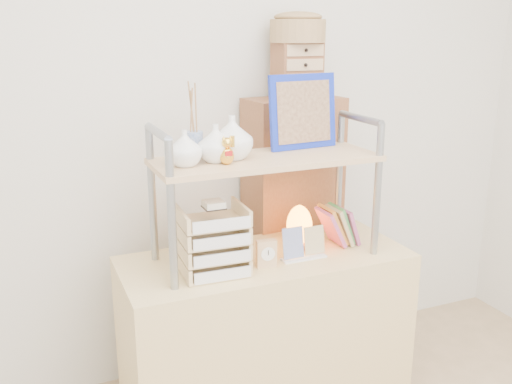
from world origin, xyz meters
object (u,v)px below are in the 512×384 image
cabinet (292,234)px  letter_tray (214,244)px  salt_lamp (299,226)px  desk (265,336)px

cabinet → letter_tray: (-0.56, -0.44, 0.19)m
letter_tray → salt_lamp: bearing=14.9°
cabinet → salt_lamp: 0.39m
desk → letter_tray: size_ratio=4.12×
letter_tray → cabinet: bearing=38.5°
cabinet → letter_tray: 0.74m
salt_lamp → cabinet: bearing=68.0°
letter_tray → salt_lamp: letter_tray is taller
cabinet → letter_tray: bearing=-145.6°
desk → salt_lamp: bearing=13.1°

